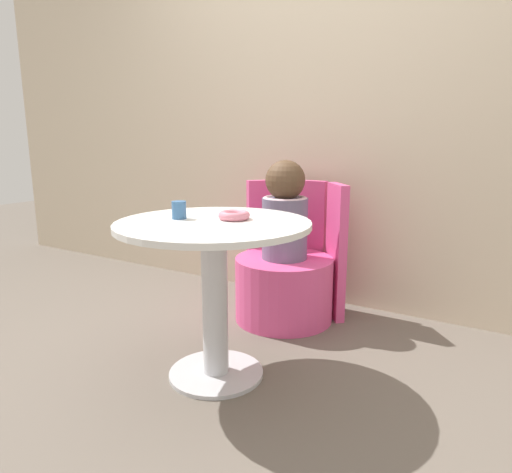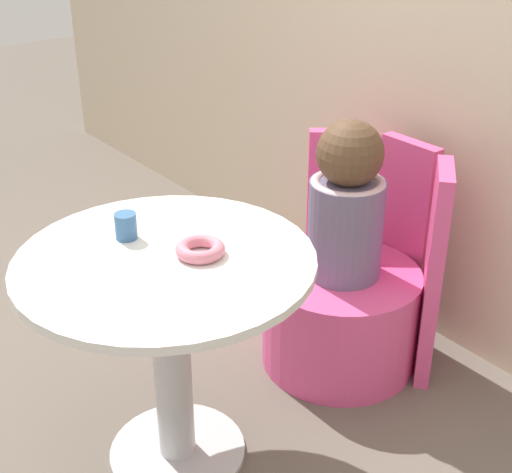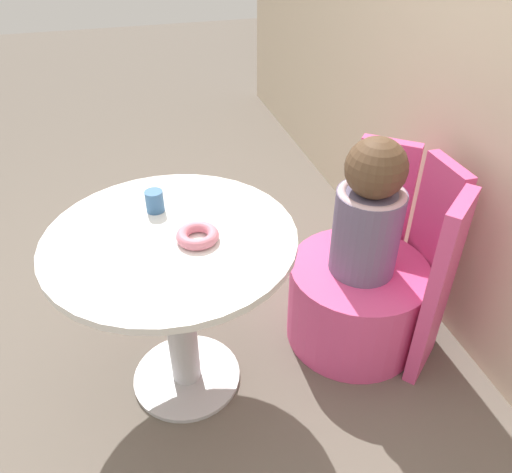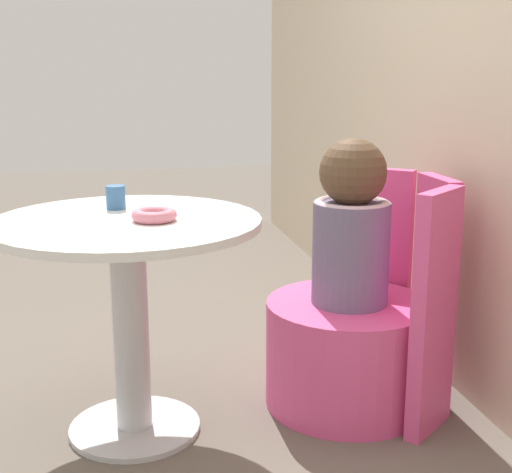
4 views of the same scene
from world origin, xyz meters
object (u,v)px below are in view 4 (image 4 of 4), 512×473
Objects in this scene: round_table at (129,278)px; child_figure at (351,226)px; cup at (116,197)px; donut at (154,215)px; tub_chair at (347,353)px.

round_table is 1.48× the size of child_figure.
cup is at bearing -98.69° from child_figure.
round_table is 10.81× the size of cup.
donut is 1.78× the size of cup.
round_table is 1.46× the size of tub_chair.
cup is (-0.11, -0.74, 0.10)m from child_figure.
donut reaches higher than tub_chair.
cup is (-0.21, -0.11, 0.02)m from donut.
donut is at bearing 26.93° from cup.
cup is (-0.16, -0.03, 0.22)m from round_table.
donut is (0.09, -0.64, 0.08)m from child_figure.
round_table reaches higher than tub_chair.
round_table is 0.22m from donut.
round_table is at bearing -86.44° from child_figure.
child_figure is 0.65m from donut.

